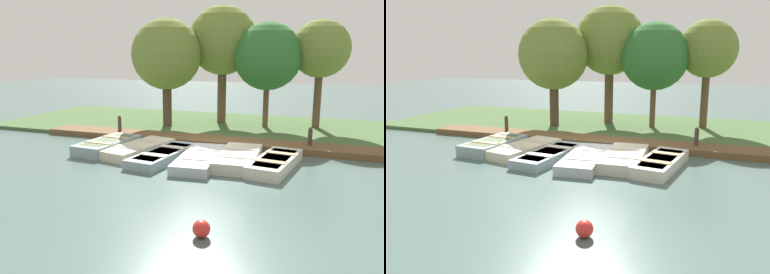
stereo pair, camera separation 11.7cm
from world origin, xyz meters
The scene contains 16 objects.
ground_plane centered at (0.00, 0.00, 0.00)m, with size 80.00×80.00×0.00m, color #4C6660.
shore_bank centered at (-5.00, 0.00, 0.08)m, with size 8.00×24.00×0.15m.
dock_walkway centered at (-1.49, 0.00, 0.12)m, with size 1.35×15.73×0.24m.
rowboat_0 centered at (0.87, -3.69, 0.21)m, with size 2.81×1.41×0.42m.
rowboat_1 centered at (0.82, -2.42, 0.17)m, with size 3.18×1.75×0.35m.
rowboat_2 centered at (1.32, -1.19, 0.16)m, with size 3.30×1.40×0.33m.
rowboat_3 centered at (1.32, 0.11, 0.16)m, with size 3.33×1.48×0.33m.
rowboat_4 centered at (0.89, 1.30, 0.19)m, with size 3.04×1.41×0.38m.
rowboat_5 centered at (1.05, 2.52, 0.19)m, with size 3.08×1.43×0.38m.
mooring_post_near centered at (-1.57, -4.65, 0.46)m, with size 0.16×0.16×0.91m.
mooring_post_far centered at (-1.57, 3.38, 0.46)m, with size 0.16×0.16×0.91m.
buoy centered at (6.20, 1.84, 0.17)m, with size 0.35×0.35×0.35m.
park_tree_far_left centered at (-3.95, -3.41, 3.52)m, with size 3.31×3.31×5.21m.
park_tree_left centered at (-5.69, -1.18, 4.19)m, with size 3.35×3.35×5.91m.
park_tree_center centered at (-5.20, 1.13, 3.44)m, with size 3.11×3.11×5.01m.
park_tree_right centered at (-5.92, 3.40, 3.75)m, with size 2.63×2.63×5.11m.
Camera 1 is at (12.51, 4.00, 3.39)m, focal length 35.00 mm.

